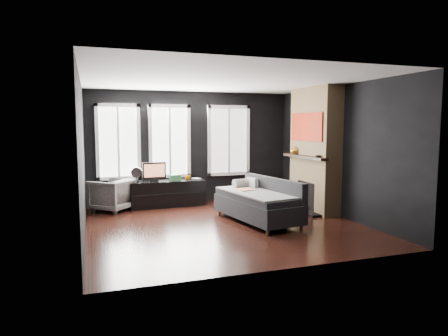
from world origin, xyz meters
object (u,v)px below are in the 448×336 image
object	(u,v)px
sofa	(257,200)
mantel_vase	(295,150)
armchair	(112,193)
monitor	(154,170)
media_console	(167,193)
book	(193,174)
mug	(188,177)

from	to	relation	value
sofa	mantel_vase	world-z (taller)	mantel_vase
armchair	monitor	distance (m)	1.07
media_console	sofa	bearing A→B (deg)	-58.97
media_console	book	distance (m)	0.77
armchair	media_console	bearing A→B (deg)	138.50
sofa	media_console	distance (m)	2.51
armchair	mug	world-z (taller)	armchair
mug	mantel_vase	size ratio (longest dim) A/B	0.63
sofa	armchair	size ratio (longest dim) A/B	2.53
sofa	mug	bearing A→B (deg)	103.53
media_console	book	size ratio (longest dim) A/B	7.75
armchair	media_console	distance (m)	1.26
armchair	mug	bearing A→B (deg)	136.63
armchair	monitor	xyz separation A→B (m)	(0.96, 0.15, 0.46)
armchair	mantel_vase	bearing A→B (deg)	118.99
sofa	armchair	bearing A→B (deg)	134.06
media_console	monitor	world-z (taller)	monitor
sofa	mantel_vase	bearing A→B (deg)	27.59
media_console	mantel_vase	size ratio (longest dim) A/B	8.96
sofa	mug	distance (m)	2.28
mug	mantel_vase	world-z (taller)	mantel_vase
monitor	mantel_vase	xyz separation A→B (m)	(3.04, -1.05, 0.47)
mug	monitor	bearing A→B (deg)	179.86
media_console	armchair	bearing A→B (deg)	-175.81
media_console	monitor	xyz separation A→B (m)	(-0.29, 0.00, 0.55)
monitor	mug	bearing A→B (deg)	-4.64
monitor	mug	world-z (taller)	monitor
book	mantel_vase	bearing A→B (deg)	-28.11
mug	book	world-z (taller)	book
armchair	media_console	xyz separation A→B (m)	(1.25, 0.15, -0.09)
media_console	mantel_vase	bearing A→B (deg)	-23.55
media_console	monitor	size ratio (longest dim) A/B	3.16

